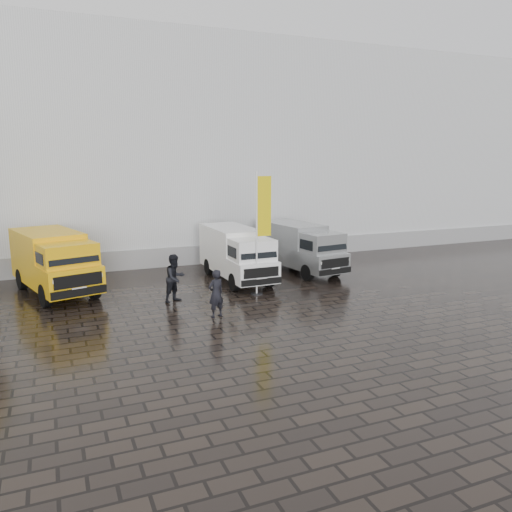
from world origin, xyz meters
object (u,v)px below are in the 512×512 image
Objects in this scene: van_yellow at (55,264)px; van_white at (237,255)px; van_silver at (300,248)px; wheelie_bin at (332,246)px; flagpole at (261,226)px; person_tent at (175,278)px; person_front at (216,294)px.

van_yellow is 1.00× the size of van_white.
van_silver is 5.26× the size of wheelie_bin.
van_silver is 1.08× the size of flagpole.
flagpole is at bearing -145.53° from van_silver.
van_white is at bearing 5.47° from person_tent.
van_yellow is 5.32× the size of wheelie_bin.
van_yellow is 8.67m from flagpole.
van_silver is 2.88× the size of person_tent.
van_white reaches higher than van_silver.
person_tent is at bearing -134.58° from wheelie_bin.
wheelie_bin is at bearing -4.81° from van_yellow.
person_tent is (-3.46, -2.42, -0.24)m from van_white.
flagpole is at bearing -89.30° from van_white.
flagpole is (7.85, -3.32, 1.55)m from van_yellow.
person_tent is at bearing -165.10° from van_silver.
van_yellow is at bearing -65.69° from person_front.
van_white is 4.23m from person_tent.
van_yellow reaches higher than person_tent.
flagpole reaches higher than person_tent.
van_silver is 4.94m from wheelie_bin.
van_yellow is 1.09× the size of flagpole.
wheelie_bin is 12.35m from person_tent.
person_front is (-2.68, -2.27, -1.97)m from flagpole.
flagpole is 4.02m from person_tent.
flagpole is at bearing -38.93° from van_yellow.
flagpole is 9.84m from wheelie_bin.
van_silver is 8.19m from person_front.
van_white is 2.91× the size of person_tent.
van_white is 1.01× the size of van_silver.
person_front is at bearing -139.73° from flagpole.
van_silver reaches higher than wheelie_bin.
person_front is (-6.14, -5.40, -0.32)m from van_silver.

